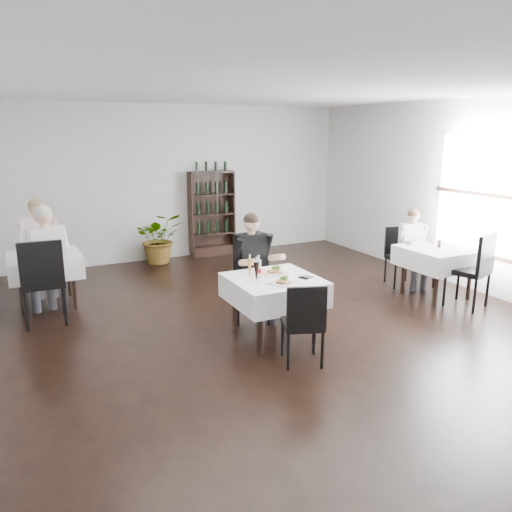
{
  "coord_description": "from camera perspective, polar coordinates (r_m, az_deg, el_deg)",
  "views": [
    {
      "loc": [
        -3.06,
        -5.07,
        2.49
      ],
      "look_at": [
        -0.44,
        0.2,
        1.01
      ],
      "focal_mm": 35.0,
      "sensor_mm": 36.0,
      "label": 1
    }
  ],
  "objects": [
    {
      "name": "plate_far",
      "position": [
        6.2,
        2.18,
        -1.83
      ],
      "size": [
        0.33,
        0.33,
        0.09
      ],
      "color": "white",
      "rests_on": "main_table"
    },
    {
      "name": "potted_tree",
      "position": [
        9.79,
        -10.96,
        2.04
      ],
      "size": [
        0.98,
        0.88,
        0.98
      ],
      "primitive_type": "imported",
      "rotation": [
        0.0,
        0.0,
        -0.13
      ],
      "color": "#266021",
      "rests_on": "ground"
    },
    {
      "name": "diner_left_near",
      "position": [
        7.24,
        -22.95,
        0.34
      ],
      "size": [
        0.64,
        0.67,
        1.57
      ],
      "color": "#3A3A41",
      "rests_on": "ground"
    },
    {
      "name": "window_right",
      "position": [
        8.33,
        25.77,
        5.87
      ],
      "size": [
        0.06,
        2.3,
        1.85
      ],
      "color": "white",
      "rests_on": "room_shell"
    },
    {
      "name": "left_table",
      "position": [
        7.8,
        -22.98,
        -0.92
      ],
      "size": [
        0.98,
        0.98,
        0.77
      ],
      "color": "black",
      "rests_on": "ground"
    },
    {
      "name": "coke_bottle",
      "position": [
        5.97,
        0.29,
        -1.5
      ],
      "size": [
        0.07,
        0.07,
        0.28
      ],
      "color": "silver",
      "rests_on": "main_table"
    },
    {
      "name": "right_chair_near",
      "position": [
        7.74,
        23.75,
        -1.01
      ],
      "size": [
        0.64,
        0.64,
        1.11
      ],
      "color": "black",
      "rests_on": "ground"
    },
    {
      "name": "main_chair_near",
      "position": [
        5.4,
        5.5,
        -7.21
      ],
      "size": [
        0.54,
        0.55,
        0.93
      ],
      "color": "black",
      "rests_on": "ground"
    },
    {
      "name": "diner_right_far",
      "position": [
        8.48,
        17.54,
        1.53
      ],
      "size": [
        0.53,
        0.55,
        1.28
      ],
      "color": "#3A3A41",
      "rests_on": "ground"
    },
    {
      "name": "diner_left_far",
      "position": [
        8.37,
        -23.5,
        1.75
      ],
      "size": [
        0.57,
        0.58,
        1.5
      ],
      "color": "#3A3A41",
      "rests_on": "ground"
    },
    {
      "name": "main_chair_far",
      "position": [
        6.72,
        -0.44,
        -2.45
      ],
      "size": [
        0.61,
        0.61,
        1.01
      ],
      "color": "black",
      "rests_on": "ground"
    },
    {
      "name": "napkin_cutlery",
      "position": [
        6.06,
        5.7,
        -2.42
      ],
      "size": [
        0.2,
        0.18,
        0.02
      ],
      "color": "black",
      "rests_on": "main_table"
    },
    {
      "name": "pilsner_lager",
      "position": [
        5.99,
        -0.71,
        -1.4
      ],
      "size": [
        0.07,
        0.07,
        0.29
      ],
      "color": "#B57D2E",
      "rests_on": "main_table"
    },
    {
      "name": "left_chair_far",
      "position": [
        8.49,
        -23.2,
        0.15
      ],
      "size": [
        0.55,
        0.55,
        1.07
      ],
      "color": "black",
      "rests_on": "ground"
    },
    {
      "name": "right_chair_far",
      "position": [
        8.6,
        16.12,
        0.43
      ],
      "size": [
        0.54,
        0.54,
        0.95
      ],
      "color": "black",
      "rests_on": "ground"
    },
    {
      "name": "main_table",
      "position": [
        6.06,
        2.04,
        -3.86
      ],
      "size": [
        1.03,
        1.03,
        0.77
      ],
      "color": "black",
      "rests_on": "ground"
    },
    {
      "name": "pilsner_dark",
      "position": [
        5.82,
        0.04,
        -1.82
      ],
      "size": [
        0.07,
        0.07,
        0.3
      ],
      "color": "black",
      "rests_on": "main_table"
    },
    {
      "name": "left_chair_near",
      "position": [
        7.01,
        -23.2,
        -2.19
      ],
      "size": [
        0.55,
        0.56,
        1.16
      ],
      "color": "black",
      "rests_on": "ground"
    },
    {
      "name": "wine_shelf",
      "position": [
        10.2,
        -5.05,
        4.75
      ],
      "size": [
        0.9,
        0.28,
        1.75
      ],
      "color": "black",
      "rests_on": "ground"
    },
    {
      "name": "room_shell",
      "position": [
        6.0,
        4.65,
        4.55
      ],
      "size": [
        9.0,
        9.0,
        9.0
      ],
      "color": "black",
      "rests_on": "ground"
    },
    {
      "name": "pepper_mill",
      "position": [
        8.07,
        20.22,
        1.31
      ],
      "size": [
        0.06,
        0.06,
        0.11
      ],
      "primitive_type": "cylinder",
      "rotation": [
        0.0,
        0.0,
        -0.29
      ],
      "color": "black",
      "rests_on": "right_table"
    },
    {
      "name": "right_table",
      "position": [
        8.09,
        20.03,
        -0.14
      ],
      "size": [
        0.98,
        0.98,
        0.77
      ],
      "color": "black",
      "rests_on": "ground"
    },
    {
      "name": "plate_near",
      "position": [
        5.79,
        3.12,
        -3.01
      ],
      "size": [
        0.34,
        0.34,
        0.08
      ],
      "color": "white",
      "rests_on": "main_table"
    },
    {
      "name": "diner_main",
      "position": [
        6.57,
        -0.19,
        -0.38
      ],
      "size": [
        0.58,
        0.6,
        1.46
      ],
      "color": "#3A3A41",
      "rests_on": "ground"
    }
  ]
}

